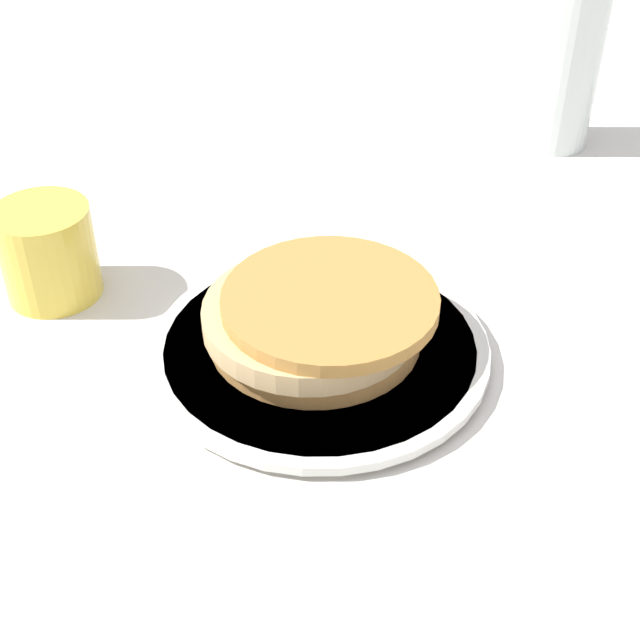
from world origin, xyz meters
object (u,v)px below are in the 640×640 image
object	(u,v)px
plate	(320,349)
juice_glass	(48,252)
pancake_stack	(317,317)
water_bottle_near	(567,43)

from	to	relation	value
plate	juice_glass	world-z (taller)	juice_glass
plate	juice_glass	xyz separation A→B (m)	(-0.18, 0.14, 0.03)
plate	pancake_stack	distance (m)	0.03
plate	juice_glass	distance (m)	0.23
plate	juice_glass	size ratio (longest dim) A/B	3.25
pancake_stack	water_bottle_near	size ratio (longest dim) A/B	0.75
plate	water_bottle_near	world-z (taller)	water_bottle_near
plate	pancake_stack	size ratio (longest dim) A/B	1.47
juice_glass	pancake_stack	bearing A→B (deg)	-37.63
juice_glass	water_bottle_near	world-z (taller)	water_bottle_near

